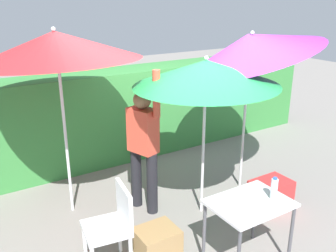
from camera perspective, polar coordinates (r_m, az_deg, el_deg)
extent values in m
plane|color=gray|center=(4.96, 1.88, -13.06)|extent=(24.00, 24.00, 0.00)
cube|color=#38843D|center=(6.28, -8.44, 1.58)|extent=(8.00, 0.70, 1.52)
cylinder|color=silver|center=(5.28, 11.63, 0.08)|extent=(0.04, 0.04, 1.90)
cone|color=purple|center=(4.99, 12.62, 11.95)|extent=(1.92, 1.86, 1.04)
sphere|color=silver|center=(4.92, 12.90, 13.87)|extent=(0.05, 0.05, 0.05)
cylinder|color=silver|center=(4.72, -15.47, -2.22)|extent=(0.04, 0.04, 1.96)
cone|color=red|center=(4.44, -16.94, 11.69)|extent=(1.96, 1.96, 0.49)
sphere|color=silver|center=(4.41, -17.30, 14.11)|extent=(0.05, 0.05, 0.05)
cylinder|color=silver|center=(4.61, 5.44, -3.99)|extent=(0.04, 0.04, 1.68)
cone|color=green|center=(4.31, 5.87, 8.17)|extent=(1.73, 1.72, 0.34)
sphere|color=silver|center=(4.28, 5.95, 10.40)|extent=(0.05, 0.05, 0.05)
cylinder|color=black|center=(4.76, -2.47, -8.87)|extent=(0.14, 0.14, 0.82)
cylinder|color=black|center=(4.93, -4.91, -7.86)|extent=(0.14, 0.14, 0.82)
cube|color=#E04C38|center=(4.56, -3.90, -0.68)|extent=(0.32, 0.41, 0.56)
sphere|color=#8C6647|center=(4.44, -4.01, 4.05)|extent=(0.22, 0.22, 0.22)
cylinder|color=#E04C38|center=(4.27, -1.80, 4.96)|extent=(0.11, 0.11, 0.56)
cylinder|color=#8C6647|center=(4.72, -5.92, -0.29)|extent=(0.11, 0.11, 0.52)
cylinder|color=silver|center=(4.15, -12.70, -17.20)|extent=(0.04, 0.04, 0.44)
cylinder|color=silver|center=(4.22, -7.45, -16.20)|extent=(0.04, 0.04, 0.44)
cube|color=silver|center=(3.89, -9.54, -15.35)|extent=(0.50, 0.50, 0.05)
cube|color=silver|center=(3.81, -6.77, -11.98)|extent=(0.10, 0.44, 0.40)
cube|color=red|center=(5.16, 15.53, -10.07)|extent=(0.52, 0.37, 0.38)
cube|color=#9E7A4C|center=(4.23, -1.73, -17.29)|extent=(0.45, 0.38, 0.28)
cylinder|color=#4C4C51|center=(4.43, 13.23, -12.75)|extent=(0.04, 0.04, 0.69)
cylinder|color=#4C4C51|center=(4.02, 5.60, -15.95)|extent=(0.04, 0.04, 0.69)
cylinder|color=#4C4C51|center=(4.15, 18.45, -15.72)|extent=(0.04, 0.04, 0.69)
cube|color=silver|center=(3.86, 12.52, -11.54)|extent=(0.80, 0.60, 0.03)
cylinder|color=silver|center=(3.91, 16.05, -9.34)|extent=(0.07, 0.07, 0.22)
cylinder|color=#2D60B7|center=(3.86, 16.22, -7.77)|extent=(0.04, 0.04, 0.02)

